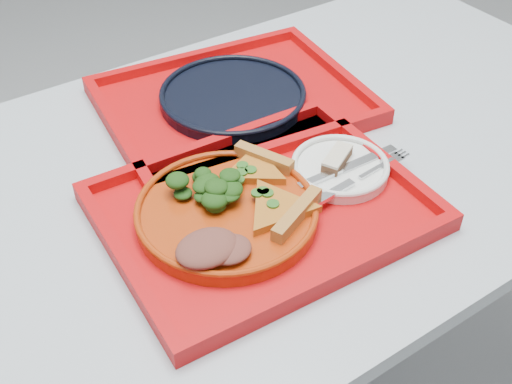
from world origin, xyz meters
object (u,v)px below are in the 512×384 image
(navy_plate, at_px, (233,98))
(dinner_plate, at_px, (227,214))
(tray_main, at_px, (262,211))
(tray_far, at_px, (233,104))
(dessert_bar, at_px, (337,158))

(navy_plate, bearing_deg, dinner_plate, -123.96)
(tray_main, relative_size, navy_plate, 1.73)
(tray_far, bearing_deg, tray_main, -106.91)
(tray_main, distance_m, navy_plate, 0.29)
(dinner_plate, distance_m, navy_plate, 0.31)
(dinner_plate, bearing_deg, navy_plate, 56.04)
(tray_main, xyz_separation_m, dinner_plate, (-0.06, 0.01, 0.02))
(tray_main, relative_size, dinner_plate, 1.73)
(dinner_plate, bearing_deg, tray_far, 56.04)
(tray_far, height_order, dinner_plate, dinner_plate)
(tray_far, xyz_separation_m, navy_plate, (-0.00, 0.00, 0.01))
(tray_far, xyz_separation_m, dinner_plate, (-0.17, -0.25, 0.02))
(dinner_plate, height_order, dessert_bar, dessert_bar)
(tray_main, xyz_separation_m, navy_plate, (0.12, 0.26, 0.01))
(dessert_bar, bearing_deg, navy_plate, 68.01)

